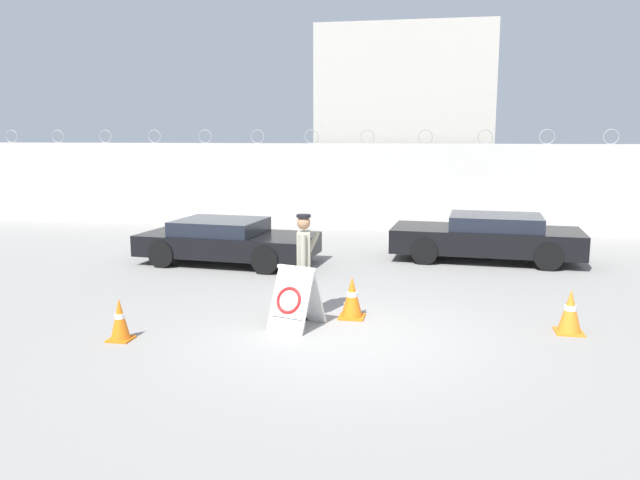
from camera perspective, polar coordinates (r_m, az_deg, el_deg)
name	(u,v)px	position (r m, az deg, el deg)	size (l,w,h in m)	color
ground_plane	(344,336)	(9.88, 2.22, -8.80)	(90.00, 90.00, 0.00)	gray
perimeter_wall	(395,187)	(20.54, 6.89, 4.81)	(36.00, 0.30, 3.29)	beige
building_block	(407,127)	(24.79, 7.99, 10.18)	(6.02, 7.10, 6.80)	#B2ADA3
barricade_sign	(295,298)	(10.18, -2.32, -5.28)	(0.88, 1.01, 1.02)	white
security_guard	(304,261)	(10.58, -1.47, -1.89)	(0.38, 0.67, 1.80)	black
traffic_cone_near	(570,311)	(10.71, 21.90, -6.08)	(0.43, 0.43, 0.71)	orange
traffic_cone_mid	(120,320)	(10.09, -17.84, -6.94)	(0.35, 0.35, 0.66)	orange
traffic_cone_far	(352,297)	(10.76, 2.94, -5.26)	(0.43, 0.43, 0.73)	orange
parked_car_front_coupe	(227,240)	(15.43, -8.53, -0.04)	(4.38, 2.30, 1.07)	black
parked_car_rear_sedan	(487,237)	(16.12, 15.05, 0.29)	(4.70, 2.20, 1.16)	black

